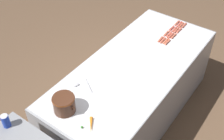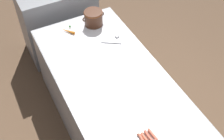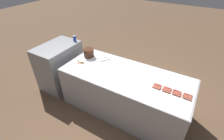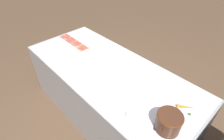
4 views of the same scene
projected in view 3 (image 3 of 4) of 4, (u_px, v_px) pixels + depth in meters
The scene contains 23 objects.
ground_plane at pixel (124, 107), 3.40m from camera, with size 20.00×20.00×0.00m, color brown.
griddle_counter at pixel (125, 92), 3.16m from camera, with size 1.02×2.36×0.85m.
back_cabinet at pixel (60, 66), 3.77m from camera, with size 0.96×0.64×1.02m, color gray.
hot_dog_0 at pixel (187, 99), 2.40m from camera, with size 0.03×0.13×0.03m.
hot_dog_1 at pixel (176, 95), 2.46m from camera, with size 0.03×0.13×0.03m.
hot_dog_2 at pixel (166, 92), 2.52m from camera, with size 0.03×0.13×0.03m.
hot_dog_3 at pixel (156, 88), 2.59m from camera, with size 0.03×0.13×0.03m.
hot_dog_4 at pixel (187, 97), 2.42m from camera, with size 0.03×0.13×0.03m.
hot_dog_5 at pixel (176, 93), 2.49m from camera, with size 0.03×0.13×0.03m.
hot_dog_6 at pixel (166, 90), 2.55m from camera, with size 0.03×0.13×0.03m.
hot_dog_7 at pixel (157, 87), 2.61m from camera, with size 0.03×0.13×0.03m.
hot_dog_8 at pixel (187, 96), 2.44m from camera, with size 0.03×0.13×0.03m.
hot_dog_9 at pixel (177, 93), 2.51m from camera, with size 0.03×0.13×0.03m.
hot_dog_10 at pixel (167, 89), 2.57m from camera, with size 0.03×0.13×0.03m.
hot_dog_11 at pixel (157, 86), 2.64m from camera, with size 0.03×0.13×0.03m.
hot_dog_12 at pixel (188, 95), 2.47m from camera, with size 0.03×0.13×0.03m.
hot_dog_13 at pixel (177, 91), 2.53m from camera, with size 0.03×0.13×0.03m.
hot_dog_14 at pixel (168, 88), 2.60m from camera, with size 0.03×0.13×0.03m.
hot_dog_15 at pixel (158, 85), 2.66m from camera, with size 0.03×0.13×0.03m.
bean_pot at pixel (89, 52), 3.40m from camera, with size 0.27×0.22×0.17m.
serving_spoon at pixel (105, 58), 3.38m from camera, with size 0.25×0.18×0.02m.
carrot at pixel (79, 62), 3.22m from camera, with size 0.13×0.16×0.03m.
soda_can at pixel (75, 38), 3.64m from camera, with size 0.07×0.07×0.13m.
Camera 3 is at (-2.16, -0.99, 2.57)m, focal length 26.18 mm.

